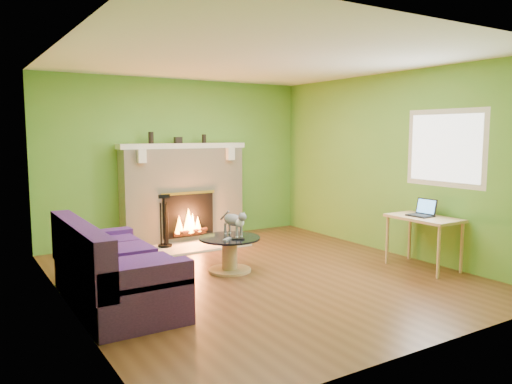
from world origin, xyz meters
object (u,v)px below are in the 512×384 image
Objects in this scene: sofa at (111,272)px; cat at (233,223)px; desk at (424,223)px; coffee_table at (230,252)px.

cat is (1.70, 0.47, 0.27)m from sofa.
sofa reaches higher than desk.
sofa is 1.78m from cat.
sofa is 1.67m from coffee_table.
coffee_table is at bearing 14.51° from sofa.
sofa is at bearing 168.44° from desk.
coffee_table is at bearing 151.32° from desk.
sofa is 2.12× the size of desk.
sofa is 3.62× the size of cat.
desk is 1.71× the size of cat.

